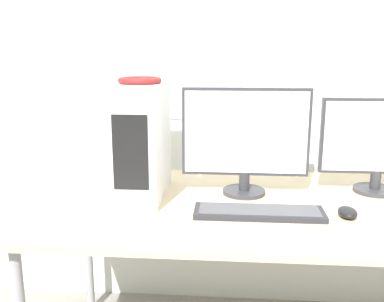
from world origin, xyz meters
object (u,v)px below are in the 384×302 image
keyboard (259,212)px  cell_phone (92,204)px  pc_tower (141,141)px  monitor_main (245,138)px  mouse (347,212)px  monitor_right_near (379,143)px  headphones (140,80)px

keyboard → cell_phone: keyboard is taller
pc_tower → monitor_main: size_ratio=0.89×
mouse → monitor_right_near: bearing=57.9°
monitor_main → cell_phone: monitor_main is taller
monitor_right_near → cell_phone: monitor_right_near is taller
mouse → cell_phone: mouse is taller
pc_tower → mouse: bearing=-13.4°
pc_tower → cell_phone: pc_tower is taller
cell_phone → mouse: bearing=-25.7°
monitor_main → monitor_right_near: bearing=6.8°
pc_tower → monitor_right_near: pc_tower is taller
monitor_main → mouse: 0.49m
headphones → keyboard: headphones is taller
headphones → cell_phone: (-0.17, -0.14, -0.47)m
monitor_main → monitor_right_near: size_ratio=1.07×
pc_tower → mouse: (0.78, -0.19, -0.21)m
keyboard → monitor_main: bearing=100.8°
cell_phone → monitor_right_near: bearing=-10.3°
monitor_right_near → mouse: monitor_right_near is taller
headphones → monitor_main: bearing=6.5°
pc_tower → headphones: size_ratio=2.69×
monitor_main → keyboard: 0.34m
keyboard → cell_phone: (-0.64, 0.05, -0.01)m
headphones → cell_phone: 0.52m
mouse → headphones: bearing=166.5°
headphones → mouse: 0.92m
monitor_right_near → mouse: 0.41m
headphones → keyboard: (0.47, -0.20, -0.46)m
pc_tower → monitor_right_near: (0.97, 0.11, -0.02)m
headphones → mouse: bearing=-13.5°
pc_tower → keyboard: bearing=-22.6°
monitor_main → mouse: monitor_main is taller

